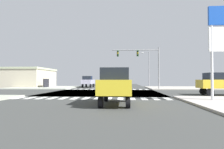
% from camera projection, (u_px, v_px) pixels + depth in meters
% --- Properties ---
extents(ground, '(90.00, 90.00, 0.05)m').
position_uv_depth(ground, '(104.00, 93.00, 23.04)').
color(ground, '#353635').
extents(sidewalk_corner_ne, '(12.00, 12.00, 0.14)m').
position_uv_depth(sidewalk_corner_ne, '(180.00, 88.00, 34.14)').
color(sidewalk_corner_ne, '#A09B91').
rests_on(sidewalk_corner_ne, ground).
extents(sidewalk_corner_nw, '(12.00, 12.00, 0.14)m').
position_uv_depth(sidewalk_corner_nw, '(45.00, 87.00, 35.88)').
color(sidewalk_corner_nw, '#9CA193').
rests_on(sidewalk_corner_nw, ground).
extents(crosswalk_near, '(13.50, 2.00, 0.01)m').
position_uv_depth(crosswalk_near, '(92.00, 98.00, 15.77)').
color(crosswalk_near, silver).
rests_on(crosswalk_near, ground).
extents(crosswalk_far, '(13.50, 2.00, 0.01)m').
position_uv_depth(crosswalk_far, '(107.00, 89.00, 30.33)').
color(crosswalk_far, silver).
rests_on(crosswalk_far, ground).
extents(traffic_signal_mast, '(7.86, 0.55, 7.01)m').
position_uv_depth(traffic_signal_mast, '(141.00, 58.00, 30.46)').
color(traffic_signal_mast, gray).
rests_on(traffic_signal_mast, ground).
extents(gas_station_sign, '(1.60, 0.20, 7.04)m').
position_uv_depth(gas_station_sign, '(220.00, 36.00, 13.30)').
color(gas_station_sign, silver).
rests_on(gas_station_sign, ground).
extents(street_lamp, '(1.78, 0.32, 7.58)m').
position_uv_depth(street_lamp, '(148.00, 66.00, 39.21)').
color(street_lamp, gray).
rests_on(street_lamp, ground).
extents(bank_building, '(12.30, 10.56, 4.12)m').
position_uv_depth(bank_building, '(25.00, 78.00, 40.33)').
color(bank_building, '#BBB196').
rests_on(bank_building, ground).
extents(pickup_farside_1, '(2.00, 5.10, 2.35)m').
position_uv_depth(pickup_farside_1, '(88.00, 81.00, 38.08)').
color(pickup_farside_1, black).
rests_on(pickup_farside_1, ground).
extents(box_truck_crossing_1, '(2.40, 7.20, 4.85)m').
position_uv_depth(box_truck_crossing_1, '(108.00, 76.00, 52.26)').
color(box_truck_crossing_1, black).
rests_on(box_truck_crossing_1, ground).
extents(suv_queued_2, '(4.60, 1.96, 2.34)m').
position_uv_depth(suv_queued_2, '(222.00, 82.00, 18.74)').
color(suv_queued_2, black).
rests_on(suv_queued_2, ground).
extents(suv_leading_3, '(1.96, 4.60, 2.34)m').
position_uv_depth(suv_leading_3, '(116.00, 83.00, 12.02)').
color(suv_leading_3, black).
rests_on(suv_leading_3, ground).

